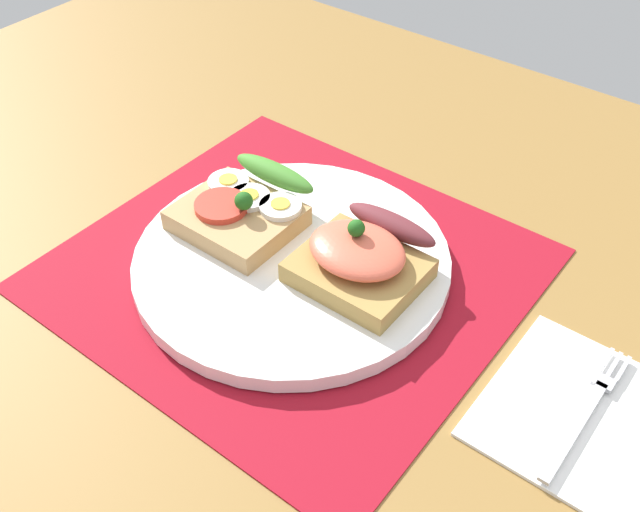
{
  "coord_description": "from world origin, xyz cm",
  "views": [
    {
      "loc": [
        30.01,
        -35.01,
        43.12
      ],
      "look_at": [
        3.0,
        0.0,
        3.21
      ],
      "focal_mm": 41.5,
      "sensor_mm": 36.0,
      "label": 1
    }
  ],
  "objects_px": {
    "sandwich_salmon": "(362,257)",
    "napkin": "(596,421)",
    "sandwich_egg_tomato": "(246,206)",
    "fork": "(588,408)",
    "plate": "(292,261)"
  },
  "relations": [
    {
      "from": "sandwich_egg_tomato",
      "to": "sandwich_salmon",
      "type": "xyz_separation_m",
      "value": [
        0.12,
        0.0,
        0.0
      ]
    },
    {
      "from": "napkin",
      "to": "fork",
      "type": "distance_m",
      "value": 0.01
    },
    {
      "from": "sandwich_salmon",
      "to": "fork",
      "type": "bearing_deg",
      "value": -1.77
    },
    {
      "from": "plate",
      "to": "sandwich_salmon",
      "type": "height_order",
      "value": "sandwich_salmon"
    },
    {
      "from": "sandwich_egg_tomato",
      "to": "sandwich_salmon",
      "type": "distance_m",
      "value": 0.12
    },
    {
      "from": "napkin",
      "to": "fork",
      "type": "relative_size",
      "value": 1.11
    },
    {
      "from": "sandwich_egg_tomato",
      "to": "sandwich_salmon",
      "type": "relative_size",
      "value": 1.02
    },
    {
      "from": "napkin",
      "to": "fork",
      "type": "xyz_separation_m",
      "value": [
        -0.01,
        0.0,
        0.0
      ]
    },
    {
      "from": "plate",
      "to": "sandwich_egg_tomato",
      "type": "distance_m",
      "value": 0.07
    },
    {
      "from": "plate",
      "to": "fork",
      "type": "xyz_separation_m",
      "value": [
        0.26,
        0.01,
        -0.0
      ]
    },
    {
      "from": "sandwich_salmon",
      "to": "napkin",
      "type": "distance_m",
      "value": 0.21
    },
    {
      "from": "sandwich_salmon",
      "to": "napkin",
      "type": "relative_size",
      "value": 0.66
    },
    {
      "from": "sandwich_salmon",
      "to": "napkin",
      "type": "bearing_deg",
      "value": -2.58
    },
    {
      "from": "napkin",
      "to": "sandwich_egg_tomato",
      "type": "bearing_deg",
      "value": 179.06
    },
    {
      "from": "sandwich_salmon",
      "to": "fork",
      "type": "distance_m",
      "value": 0.2
    }
  ]
}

